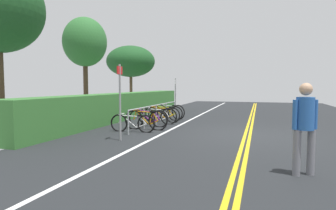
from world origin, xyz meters
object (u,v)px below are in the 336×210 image
Objects in this scene: bicycle_2 at (148,118)px; tree_far_right at (131,62)px; bicycle_6 at (169,112)px; tree_mid at (85,43)px; pedestrian at (305,122)px; bike_rack at (156,110)px; bicycle_0 at (133,123)px; bicycle_5 at (165,113)px; sign_post_far at (175,93)px; bicycle_1 at (146,120)px; sign_post_near at (120,95)px; bicycle_4 at (162,114)px; bicycle_3 at (158,116)px.

tree_far_right is (7.80, 4.45, 3.02)m from bicycle_2.
bicycle_6 is 0.37× the size of tree_mid.
bicycle_6 is 9.41m from pedestrian.
bike_rack reaches higher than bicycle_0.
sign_post_far reaches higher than bicycle_5.
tree_far_right is at bearing 51.07° from sign_post_far.
bicycle_1 is at bearing -20.94° from bicycle_0.
bicycle_1 is 2.43m from sign_post_near.
bicycle_4 is at bearing 2.97° from sign_post_near.
sign_post_near is (-3.73, -0.21, 0.76)m from bike_rack.
bicycle_1 is 0.76× the size of sign_post_near.
bicycle_0 is 0.74× the size of sign_post_near.
sign_post_near is (-1.56, -0.32, 1.07)m from bicycle_0.
bicycle_4 is at bearing 3.95° from bicycle_1.
bicycle_4 is (2.98, -0.09, 0.03)m from bicycle_0.
bike_rack is at bearing -2.86° from bicycle_0.
bicycle_4 is (1.58, -0.03, -0.00)m from bicycle_2.
bicycle_3 is 1.43m from bicycle_5.
bicycle_1 is at bearing -174.75° from bike_rack.
bicycle_1 is 1.02× the size of pedestrian.
sign_post_far reaches higher than bicycle_2.
bicycle_3 is 0.71× the size of sign_post_near.
pedestrian reaches higher than bicycle_5.
sign_post_far is at bearing 0.65° from bicycle_0.
bicycle_2 is 0.81m from bicycle_3.
bicycle_1 is 0.36× the size of tree_mid.
sign_post_near reaches higher than bicycle_5.
bike_rack is 1.13× the size of tree_mid.
bicycle_4 is (0.78, 0.08, -0.01)m from bicycle_3.
sign_post_near is (-2.21, -0.07, 1.02)m from bicycle_1.
bike_rack is 1.48m from bicycle_5.
bicycle_2 is at bearing -150.28° from tree_far_right.
bicycle_5 is at bearing 3.16° from sign_post_near.
bicycle_6 is at bearing 2.72° from bike_rack.
bicycle_3 is at bearing -176.13° from sign_post_far.
pedestrian is 0.39× the size of tree_far_right.
bicycle_6 is at bearing 3.08° from sign_post_near.
sign_post_far is at bearing -128.93° from tree_far_right.
bicycle_5 is 7.73m from tree_far_right.
bicycle_2 is at bearing 171.74° from bicycle_3.
tree_mid is at bearing 55.75° from bicycle_0.
bicycle_5 is 0.74× the size of sign_post_near.
bicycle_0 is at bearing 177.74° from bicycle_2.
bicycle_3 is 2.15m from bicycle_6.
bicycle_0 is at bearing 177.14° from bike_rack.
bicycle_6 reaches higher than bicycle_4.
bicycle_1 is 5.13m from sign_post_far.
sign_post_near reaches higher than bicycle_6.
bicycle_5 is 5.05m from tree_mid.
bicycle_4 and bicycle_5 have the same top height.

